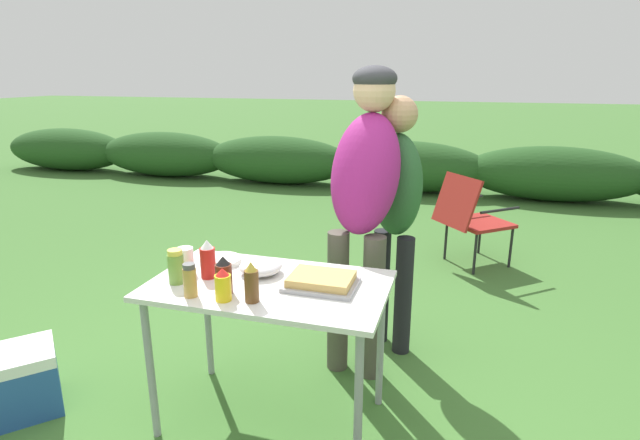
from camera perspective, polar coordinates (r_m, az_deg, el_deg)
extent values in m
plane|color=#3D6B2D|center=(2.72, -5.39, -21.59)|extent=(60.00, 60.00, 0.00)
ellipsoid|color=#234C1E|center=(10.05, -26.90, 7.23)|extent=(2.40, 0.90, 0.73)
ellipsoid|color=#234C1E|center=(8.81, -17.24, 7.20)|extent=(2.40, 0.90, 0.73)
ellipsoid|color=#234C1E|center=(7.90, -4.92, 6.88)|extent=(2.40, 0.90, 0.73)
ellipsoid|color=#234C1E|center=(7.42, 9.73, 6.08)|extent=(2.40, 0.90, 0.73)
ellipsoid|color=#234C1E|center=(7.47, 25.19, 4.81)|extent=(2.40, 0.90, 0.73)
cube|color=silver|center=(2.35, -5.87, -7.45)|extent=(1.10, 0.64, 0.02)
cylinder|color=gray|center=(2.53, -18.80, -15.91)|extent=(0.04, 0.04, 0.71)
cylinder|color=gray|center=(2.18, 4.39, -20.68)|extent=(0.04, 0.04, 0.71)
cylinder|color=gray|center=(2.92, -12.72, -10.78)|extent=(0.04, 0.04, 0.71)
cylinder|color=gray|center=(2.63, 6.94, -13.75)|extent=(0.04, 0.04, 0.71)
cube|color=#9E9EA3|center=(2.29, 0.16, -7.38)|extent=(0.32, 0.24, 0.02)
cube|color=tan|center=(2.28, 0.16, -6.73)|extent=(0.28, 0.21, 0.04)
cylinder|color=white|center=(2.61, -11.31, -4.57)|extent=(0.21, 0.21, 0.03)
ellipsoid|color=silver|center=(2.44, -6.79, -5.31)|extent=(0.21, 0.21, 0.07)
cylinder|color=white|center=(2.52, -15.12, -4.44)|extent=(0.08, 0.08, 0.12)
cylinder|color=olive|center=(2.40, -16.10, -5.38)|extent=(0.07, 0.07, 0.14)
cylinder|color=#D1CC47|center=(2.37, -16.26, -3.56)|extent=(0.07, 0.07, 0.02)
cylinder|color=#562314|center=(2.24, -10.92, -6.60)|extent=(0.07, 0.07, 0.13)
cone|color=black|center=(2.21, -11.04, -4.54)|extent=(0.06, 0.06, 0.04)
cylinder|color=red|center=(2.42, -12.68, -4.80)|extent=(0.07, 0.07, 0.15)
cone|color=white|center=(2.39, -12.82, -2.70)|extent=(0.06, 0.06, 0.04)
cylinder|color=brown|center=(2.14, -7.82, -7.50)|extent=(0.06, 0.06, 0.14)
cone|color=gold|center=(2.11, -7.91, -5.26)|extent=(0.05, 0.05, 0.04)
cylinder|color=yellow|center=(2.18, -11.01, -7.61)|extent=(0.07, 0.07, 0.11)
cone|color=red|center=(2.15, -11.12, -5.82)|extent=(0.06, 0.06, 0.03)
cylinder|color=#B2893D|center=(2.24, -14.62, -6.93)|extent=(0.06, 0.06, 0.13)
cylinder|color=#4C4C4C|center=(2.22, -14.76, -5.13)|extent=(0.05, 0.05, 0.02)
cylinder|color=#4C473D|center=(2.89, 2.05, -9.34)|extent=(0.12, 0.12, 0.84)
cylinder|color=#4C473D|center=(2.83, 6.07, -10.00)|extent=(0.12, 0.12, 0.84)
ellipsoid|color=#931E70|center=(2.73, 5.20, 5.38)|extent=(0.43, 0.54, 0.73)
sphere|color=#DBAD89|center=(2.81, 6.24, 14.49)|extent=(0.23, 0.23, 0.23)
ellipsoid|color=#333338|center=(2.81, 6.28, 15.79)|extent=(0.24, 0.24, 0.14)
cylinder|color=black|center=(3.21, 6.97, -7.57)|extent=(0.11, 0.11, 0.75)
cylinder|color=black|center=(3.10, 9.49, -8.57)|extent=(0.11, 0.11, 0.75)
ellipsoid|color=#28562D|center=(2.94, 8.74, 3.98)|extent=(0.41, 0.38, 0.60)
sphere|color=tan|center=(2.88, 9.09, 11.86)|extent=(0.21, 0.21, 0.21)
cube|color=maroon|center=(4.69, 17.78, -0.31)|extent=(0.65, 0.65, 0.03)
cube|color=maroon|center=(4.45, 15.32, 2.09)|extent=(0.42, 0.46, 0.44)
cylinder|color=black|center=(4.77, 14.19, -2.20)|extent=(0.02, 0.02, 0.38)
cylinder|color=black|center=(4.48, 17.30, -3.67)|extent=(0.02, 0.02, 0.38)
cylinder|color=black|center=(5.02, 17.82, -1.57)|extent=(0.02, 0.02, 0.38)
cylinder|color=black|center=(4.74, 20.97, -2.91)|extent=(0.02, 0.02, 0.38)
cylinder|color=black|center=(4.81, 16.17, 2.41)|extent=(0.33, 0.29, 0.02)
cylinder|color=black|center=(4.48, 19.89, 1.06)|extent=(0.33, 0.29, 0.02)
cube|color=#234C93|center=(3.09, -32.25, -16.14)|extent=(0.56, 0.57, 0.28)
cube|color=silver|center=(3.01, -32.75, -13.37)|extent=(0.56, 0.57, 0.06)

